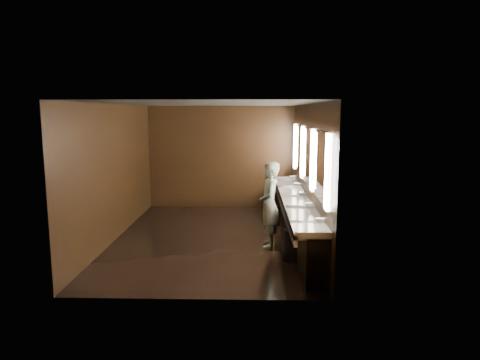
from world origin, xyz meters
The scene contains 10 objects.
floor centered at (0.00, 0.00, 0.00)m, with size 6.00×6.00×0.00m, color black.
ceiling centered at (0.00, 0.00, 2.80)m, with size 4.00×6.00×0.02m, color #2D2D2B.
wall_back centered at (0.00, 3.00, 1.40)m, with size 4.00×0.02×2.80m, color black.
wall_front centered at (0.00, -3.00, 1.40)m, with size 4.00×0.02×2.80m, color black.
wall_left centered at (-2.00, 0.00, 1.40)m, with size 0.02×6.00×2.80m, color black.
wall_right centered at (2.00, 0.00, 1.40)m, with size 0.02×6.00×2.80m, color black.
sink_counter centered at (1.79, 0.00, 0.50)m, with size 0.55×5.40×1.01m.
mirror_band centered at (1.98, 0.00, 1.75)m, with size 0.06×5.03×1.15m.
person centered at (1.19, -0.53, 0.84)m, with size 0.62×0.40×1.69m, color #81ADC0.
trash_bin centered at (1.58, -1.34, 0.29)m, with size 0.37×0.37×0.57m, color black.
Camera 1 is at (0.83, -8.72, 2.64)m, focal length 32.00 mm.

